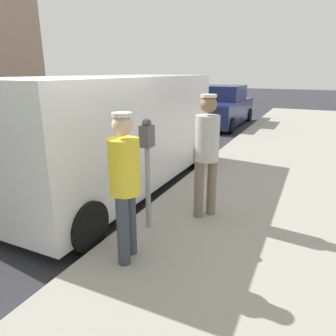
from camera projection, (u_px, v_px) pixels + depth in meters
name	position (u px, v px, depth m)	size (l,w,h in m)	color
ground_plane	(71.00, 220.00, 4.89)	(80.00, 80.00, 0.00)	#2D2D33
sidewalk_slab	(315.00, 275.00, 3.45)	(5.00, 32.00, 0.15)	#9E998E
parking_meter_near	(147.00, 156.00, 4.07)	(0.14, 0.18, 1.52)	gray
pedestrian_in_gray	(207.00, 149.00, 4.42)	(0.34, 0.34, 1.79)	#726656
pedestrian_in_yellow	(125.00, 180.00, 3.36)	(0.34, 0.36, 1.69)	#383D47
parked_van	(113.00, 131.00, 5.89)	(2.14, 5.21, 2.15)	white
parked_sedan_ahead	(221.00, 108.00, 13.19)	(1.94, 4.40, 1.65)	navy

